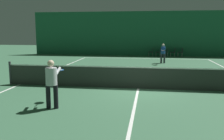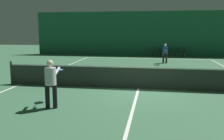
{
  "view_description": "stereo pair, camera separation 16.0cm",
  "coord_description": "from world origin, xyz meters",
  "views": [
    {
      "loc": [
        0.45,
        -10.59,
        2.49
      ],
      "look_at": [
        -1.05,
        -0.7,
        0.9
      ],
      "focal_mm": 40.0,
      "sensor_mm": 36.0,
      "label": 1
    },
    {
      "loc": [
        0.61,
        -10.57,
        2.49
      ],
      "look_at": [
        -1.05,
        -0.7,
        0.9
      ],
      "focal_mm": 40.0,
      "sensor_mm": 36.0,
      "label": 2
    }
  ],
  "objects": [
    {
      "name": "court_line_service_far",
      "position": [
        0.0,
        6.4,
        0.0
      ],
      "size": [
        8.25,
        0.1,
        0.0
      ],
      "color": "white",
      "rests_on": "ground"
    },
    {
      "name": "player_near",
      "position": [
        -2.62,
        -3.16,
        0.92
      ],
      "size": [
        0.48,
        1.34,
        1.57
      ],
      "rotation": [
        0.0,
        0.0,
        1.67
      ],
      "color": "black",
      "rests_on": "ground"
    },
    {
      "name": "ground_plane",
      "position": [
        0.0,
        0.0,
        0.0
      ],
      "size": [
        60.0,
        60.0,
        0.0
      ],
      "primitive_type": "plane",
      "color": "#386647"
    },
    {
      "name": "courtside_chair_3",
      "position": [
        2.73,
        14.01,
        0.49
      ],
      "size": [
        0.44,
        0.44,
        0.84
      ],
      "rotation": [
        0.0,
        0.0,
        -1.57
      ],
      "color": "#99999E",
      "rests_on": "ground"
    },
    {
      "name": "backdrop_curtain",
      "position": [
        0.0,
        14.56,
        2.19
      ],
      "size": [
        23.0,
        0.12,
        4.37
      ],
      "color": "#1E5B3D",
      "rests_on": "ground"
    },
    {
      "name": "player_far",
      "position": [
        1.46,
        8.83,
        0.87
      ],
      "size": [
        0.4,
        1.29,
        1.49
      ],
      "rotation": [
        0.0,
        0.0,
        -1.61
      ],
      "color": "#2D2D38",
      "rests_on": "ground"
    },
    {
      "name": "courtside_chair_2",
      "position": [
        2.03,
        14.01,
        0.49
      ],
      "size": [
        0.44,
        0.44,
        0.84
      ],
      "rotation": [
        0.0,
        0.0,
        -1.57
      ],
      "color": "#99999E",
      "rests_on": "ground"
    },
    {
      "name": "courtside_chair_4",
      "position": [
        3.42,
        14.01,
        0.49
      ],
      "size": [
        0.44,
        0.44,
        0.84
      ],
      "rotation": [
        0.0,
        0.0,
        -1.57
      ],
      "color": "#99999E",
      "rests_on": "ground"
    },
    {
      "name": "courtside_chair_1",
      "position": [
        1.33,
        14.01,
        0.49
      ],
      "size": [
        0.44,
        0.44,
        0.84
      ],
      "rotation": [
        0.0,
        0.0,
        -1.57
      ],
      "color": "#99999E",
      "rests_on": "ground"
    },
    {
      "name": "court_line_baseline_far",
      "position": [
        0.0,
        11.9,
        0.0
      ],
      "size": [
        11.0,
        0.1,
        0.0
      ],
      "color": "white",
      "rests_on": "ground"
    },
    {
      "name": "tennis_net",
      "position": [
        0.0,
        0.0,
        0.51
      ],
      "size": [
        12.0,
        0.1,
        1.07
      ],
      "color": "#2D332D",
      "rests_on": "ground"
    },
    {
      "name": "courtside_chair_0",
      "position": [
        0.64,
        14.01,
        0.49
      ],
      "size": [
        0.44,
        0.44,
        0.84
      ],
      "rotation": [
        0.0,
        0.0,
        -1.57
      ],
      "color": "#99999E",
      "rests_on": "ground"
    },
    {
      "name": "court_line_centre",
      "position": [
        0.0,
        0.0,
        0.0
      ],
      "size": [
        0.1,
        12.8,
        0.0
      ],
      "color": "white",
      "rests_on": "ground"
    },
    {
      "name": "court_line_sideline_left",
      "position": [
        -5.5,
        0.0,
        0.0
      ],
      "size": [
        0.1,
        23.8,
        0.0
      ],
      "color": "white",
      "rests_on": "ground"
    }
  ]
}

